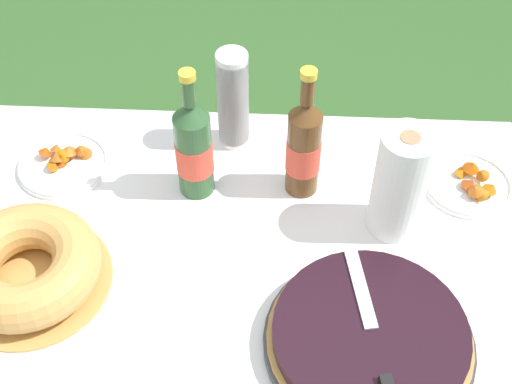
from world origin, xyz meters
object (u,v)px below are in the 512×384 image
object	(u,v)px
cider_bottle_amber	(304,147)
snack_plate_left	(469,183)
cider_bottle_green	(194,148)
paper_towel_roll	(400,184)
berry_tart	(369,338)
snack_plate_near	(64,162)
serving_knife	(376,342)
bundt_cake	(26,267)
cup_stack	(233,100)

from	to	relation	value
cider_bottle_amber	snack_plate_left	distance (m)	0.39
cider_bottle_green	paper_towel_roll	bearing A→B (deg)	-11.42
berry_tart	cider_bottle_amber	bearing A→B (deg)	107.83
paper_towel_roll	berry_tart	bearing A→B (deg)	-102.63
snack_plate_near	berry_tart	bearing A→B (deg)	-32.84
serving_knife	bundt_cake	size ratio (longest dim) A/B	1.15
cider_bottle_green	cider_bottle_amber	xyz separation A→B (m)	(0.23, 0.01, 0.00)
serving_knife	cider_bottle_green	distance (m)	0.55
snack_plate_near	snack_plate_left	size ratio (longest dim) A/B	1.05
snack_plate_near	paper_towel_roll	size ratio (longest dim) A/B	0.81
cup_stack	paper_towel_roll	xyz separation A→B (m)	(0.35, -0.24, 0.00)
serving_knife	cider_bottle_green	bearing A→B (deg)	31.49
cup_stack	cider_bottle_amber	xyz separation A→B (m)	(0.16, -0.14, -0.00)
bundt_cake	serving_knife	bearing A→B (deg)	-11.99
snack_plate_left	paper_towel_roll	bearing A→B (deg)	-147.32
bundt_cake	cider_bottle_green	distance (m)	0.41
serving_knife	berry_tart	bearing A→B (deg)	-0.00
cup_stack	snack_plate_left	distance (m)	0.56
cup_stack	cider_bottle_green	distance (m)	0.17
cup_stack	snack_plate_left	xyz separation A→B (m)	(0.54, -0.13, -0.11)
berry_tart	snack_plate_near	size ratio (longest dim) A/B	1.87
berry_tart	bundt_cake	xyz separation A→B (m)	(-0.67, 0.11, 0.02)
cider_bottle_green	cider_bottle_amber	world-z (taller)	cider_bottle_amber
cup_stack	serving_knife	bearing A→B (deg)	-62.71
serving_knife	cider_bottle_amber	distance (m)	0.45
snack_plate_left	bundt_cake	bearing A→B (deg)	-161.81
berry_tart	snack_plate_near	distance (m)	0.80
bundt_cake	paper_towel_roll	distance (m)	0.76
bundt_cake	berry_tart	bearing A→B (deg)	-9.69
cider_bottle_green	paper_towel_roll	xyz separation A→B (m)	(0.43, -0.09, 0.01)
bundt_cake	snack_plate_left	distance (m)	0.96
cider_bottle_amber	paper_towel_roll	distance (m)	0.22
serving_knife	paper_towel_roll	bearing A→B (deg)	-20.73
cider_bottle_amber	paper_towel_roll	xyz separation A→B (m)	(0.19, -0.10, 0.00)
berry_tart	serving_knife	distance (m)	0.05
cider_bottle_amber	snack_plate_near	size ratio (longest dim) A/B	1.57
cup_stack	cider_bottle_amber	bearing A→B (deg)	-41.58
cider_bottle_green	bundt_cake	bearing A→B (deg)	-138.50
cider_bottle_green	paper_towel_roll	distance (m)	0.44
berry_tart	paper_towel_roll	bearing A→B (deg)	77.37
cup_stack	snack_plate_near	world-z (taller)	cup_stack
cider_bottle_amber	paper_towel_roll	world-z (taller)	cider_bottle_amber
berry_tart	snack_plate_left	distance (m)	0.48
berry_tart	cup_stack	xyz separation A→B (m)	(-0.29, 0.54, 0.10)
berry_tart	cider_bottle_green	world-z (taller)	cider_bottle_green
serving_knife	snack_plate_left	world-z (taller)	serving_knife
serving_knife	paper_towel_roll	size ratio (longest dim) A/B	1.44
bundt_cake	cider_bottle_amber	xyz separation A→B (m)	(0.54, 0.28, 0.07)
cider_bottle_green	cup_stack	bearing A→B (deg)	65.01
cider_bottle_amber	paper_towel_roll	bearing A→B (deg)	-27.09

